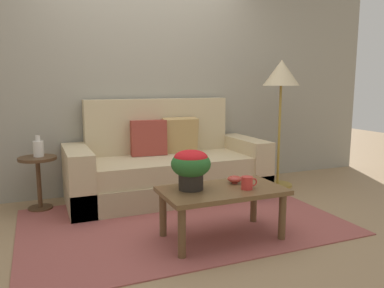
# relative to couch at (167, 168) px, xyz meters

# --- Properties ---
(ground_plane) EXTENTS (14.00, 14.00, 0.00)m
(ground_plane) POSITION_rel_couch_xyz_m (-0.13, -0.76, -0.32)
(ground_plane) COLOR #997A56
(wall_back) EXTENTS (6.40, 0.12, 2.91)m
(wall_back) POSITION_rel_couch_xyz_m (-0.13, 0.47, 1.13)
(wall_back) COLOR gray
(wall_back) RESTS_ON ground
(area_rug) EXTENTS (2.78, 1.79, 0.01)m
(area_rug) POSITION_rel_couch_xyz_m (-0.13, -0.81, -0.32)
(area_rug) COLOR #994C47
(area_rug) RESTS_ON ground
(couch) EXTENTS (2.14, 0.87, 1.07)m
(couch) POSITION_rel_couch_xyz_m (0.00, 0.00, 0.00)
(couch) COLOR tan
(couch) RESTS_ON ground
(coffee_table) EXTENTS (0.98, 0.55, 0.42)m
(coffee_table) POSITION_rel_couch_xyz_m (0.03, -1.27, 0.03)
(coffee_table) COLOR brown
(coffee_table) RESTS_ON ground
(side_table) EXTENTS (0.36, 0.36, 0.53)m
(side_table) POSITION_rel_couch_xyz_m (-1.31, 0.06, 0.05)
(side_table) COLOR #4C331E
(side_table) RESTS_ON ground
(floor_lamp) EXTENTS (0.43, 0.43, 1.52)m
(floor_lamp) POSITION_rel_couch_xyz_m (1.39, -0.11, 0.95)
(floor_lamp) COLOR olive
(floor_lamp) RESTS_ON ground
(potted_plant) EXTENTS (0.31, 0.31, 0.32)m
(potted_plant) POSITION_rel_couch_xyz_m (-0.21, -1.20, 0.29)
(potted_plant) COLOR black
(potted_plant) RESTS_ON coffee_table
(coffee_mug) EXTENTS (0.14, 0.09, 0.10)m
(coffee_mug) POSITION_rel_couch_xyz_m (0.21, -1.37, 0.15)
(coffee_mug) COLOR red
(coffee_mug) RESTS_ON coffee_table
(snack_bowl) EXTENTS (0.12, 0.12, 0.06)m
(snack_bowl) POSITION_rel_couch_xyz_m (0.20, -1.17, 0.13)
(snack_bowl) COLOR #B2382D
(snack_bowl) RESTS_ON coffee_table
(table_vase) EXTENTS (0.10, 0.10, 0.21)m
(table_vase) POSITION_rel_couch_xyz_m (-1.30, 0.07, 0.30)
(table_vase) COLOR silver
(table_vase) RESTS_ON side_table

